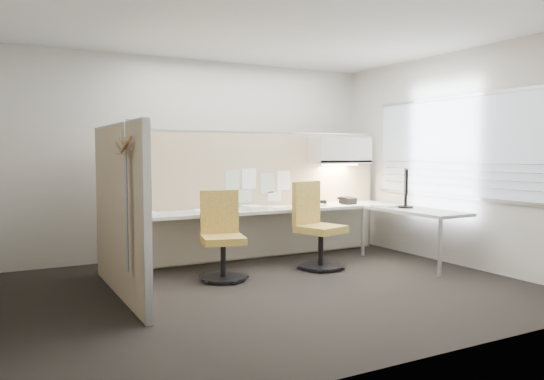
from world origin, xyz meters
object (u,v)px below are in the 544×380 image
monitor (406,186)px  phone (348,201)px  chair_left (222,239)px  desk (292,218)px  chair_right (316,228)px

monitor → phone: monitor is taller
chair_left → monitor: bearing=7.4°
monitor → phone: (-0.37, 0.81, -0.25)m
desk → chair_left: 1.31m
phone → desk: bearing=170.3°
chair_right → monitor: size_ratio=2.08×
desk → phone: size_ratio=15.83×
chair_left → monitor: 2.66m
desk → monitor: (1.37, -0.70, 0.43)m
chair_left → monitor: (2.59, -0.24, 0.56)m
desk → monitor: 1.60m
desk → chair_right: chair_right is taller
chair_right → monitor: bearing=-27.2°
desk → monitor: size_ratio=7.66×
chair_left → phone: size_ratio=4.03×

